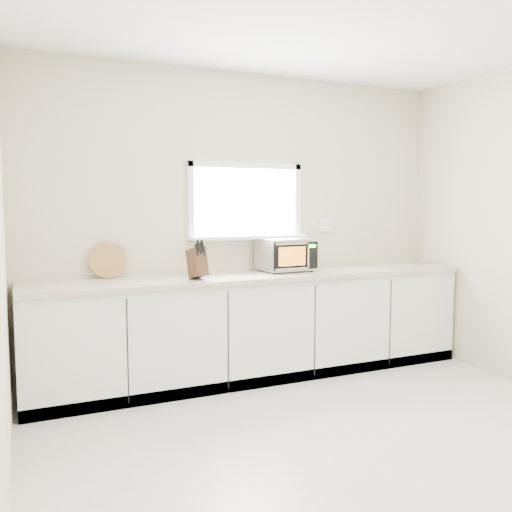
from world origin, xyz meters
TOP-DOWN VIEW (x-y plane):
  - ground at (0.00, 0.00)m, footprint 4.00×4.00m
  - back_wall at (0.00, 2.00)m, footprint 4.00×0.17m
  - cabinets at (0.00, 1.70)m, footprint 3.92×0.60m
  - countertop at (0.00, 1.69)m, footprint 3.92×0.64m
  - microwave at (0.31, 1.77)m, footprint 0.48×0.40m
  - knife_block at (-0.59, 1.59)m, footprint 0.14×0.24m
  - cutting_board at (-1.24, 1.94)m, footprint 0.30×0.07m
  - coffee_grinder at (0.52, 1.87)m, footprint 0.13×0.13m

SIDE VIEW (x-z plane):
  - ground at x=0.00m, z-range 0.00..0.00m
  - cabinets at x=0.00m, z-range 0.00..0.88m
  - countertop at x=0.00m, z-range 0.88..0.92m
  - coffee_grinder at x=0.52m, z-range 0.92..1.12m
  - knife_block at x=-0.59m, z-range 0.90..1.22m
  - cutting_board at x=-1.24m, z-range 0.92..1.22m
  - microwave at x=0.31m, z-range 0.93..1.22m
  - back_wall at x=0.00m, z-range 0.01..2.71m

